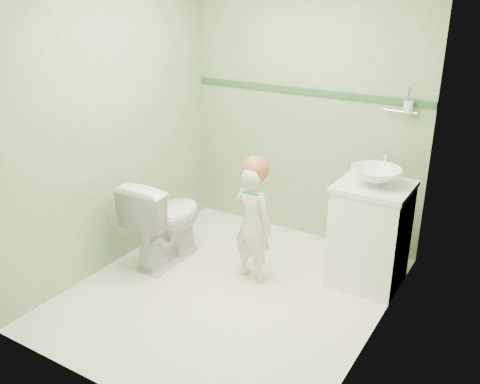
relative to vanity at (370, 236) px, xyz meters
The scene contains 12 objects.
ground 1.16m from the vanity, 140.19° to the right, with size 2.50×2.50×0.00m, color silver.
room_shell 1.35m from the vanity, 140.19° to the right, with size 2.50×2.54×2.40m.
trim_stripe 1.38m from the vanity, 147.36° to the left, with size 2.20×0.02×0.05m, color #335533.
vanity is the anchor object (origin of this frame).
counter 0.41m from the vanity, ahead, with size 0.54×0.52×0.04m, color white.
basin 0.49m from the vanity, ahead, with size 0.37×0.37×0.13m, color white.
faucet 0.60m from the vanity, 90.00° to the left, with size 0.03×0.13×0.18m.
cup_holder 1.05m from the vanity, 83.79° to the left, with size 0.26×0.07×0.21m.
toilet 1.67m from the vanity, 161.20° to the right, with size 0.42×0.74×0.75m, color white.
toddler 0.91m from the vanity, 152.72° to the right, with size 0.35×0.23×0.95m, color beige.
hair_cap 1.03m from the vanity, 154.14° to the right, with size 0.21×0.21×0.21m, color #9E523C.
teal_toothbrush 1.01m from the vanity, 143.84° to the right, with size 0.11×0.14×0.08m.
Camera 1 is at (1.86, -2.91, 2.21)m, focal length 39.00 mm.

